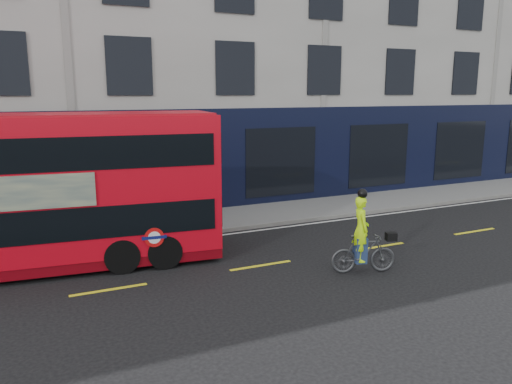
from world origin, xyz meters
TOP-DOWN VIEW (x-y plane):
  - ground at (0.00, 0.00)m, footprint 120.00×120.00m
  - pavement at (0.00, 6.50)m, footprint 60.00×3.00m
  - kerb at (0.00, 5.00)m, footprint 60.00×0.12m
  - building_terrace at (0.00, 12.94)m, footprint 50.00×10.07m
  - road_edge_line at (0.00, 4.70)m, footprint 58.00×0.10m
  - lane_dashes at (0.00, 1.50)m, footprint 58.00×0.12m
  - bus at (-1.71, 3.79)m, footprint 10.31×3.34m
  - cyclist at (6.16, -0.08)m, footprint 1.78×0.99m

SIDE VIEW (x-z plane):
  - ground at x=0.00m, z-range 0.00..0.00m
  - road_edge_line at x=0.00m, z-range 0.00..0.01m
  - lane_dashes at x=0.00m, z-range 0.00..0.01m
  - pavement at x=0.00m, z-range 0.00..0.12m
  - kerb at x=0.00m, z-range 0.00..0.13m
  - cyclist at x=6.16m, z-range -0.37..1.86m
  - bus at x=-1.71m, z-range 0.05..4.13m
  - building_terrace at x=0.00m, z-range -0.01..14.99m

